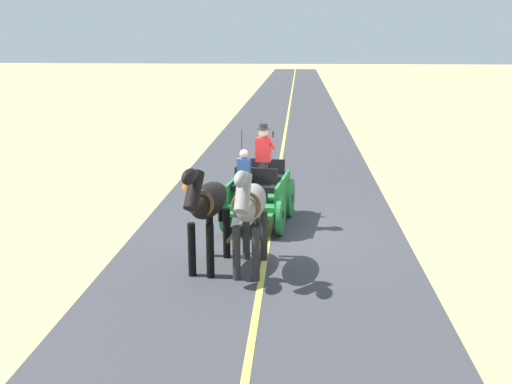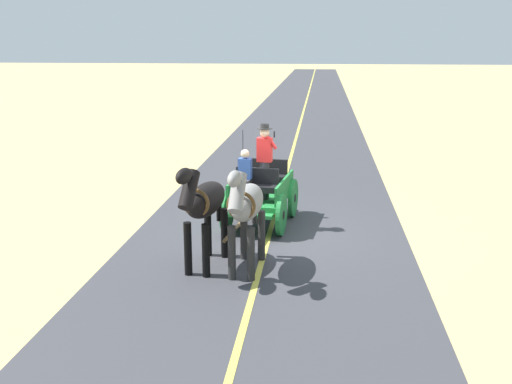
{
  "view_description": "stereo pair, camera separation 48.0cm",
  "coord_description": "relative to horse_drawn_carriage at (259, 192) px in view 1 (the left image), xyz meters",
  "views": [
    {
      "loc": [
        -0.65,
        13.3,
        4.38
      ],
      "look_at": [
        0.27,
        0.64,
        1.1
      ],
      "focal_mm": 41.42,
      "sensor_mm": 36.0,
      "label": 1
    },
    {
      "loc": [
        -1.12,
        13.26,
        4.38
      ],
      "look_at": [
        0.27,
        0.64,
        1.1
      ],
      "focal_mm": 41.42,
      "sensor_mm": 36.0,
      "label": 2
    }
  ],
  "objects": [
    {
      "name": "ground_plane",
      "position": [
        -0.28,
        0.47,
        -0.82
      ],
      "size": [
        200.0,
        200.0,
        0.0
      ],
      "primitive_type": "plane",
      "color": "tan"
    },
    {
      "name": "road_surface",
      "position": [
        -0.28,
        0.47,
        -0.81
      ],
      "size": [
        6.28,
        160.0,
        0.01
      ],
      "primitive_type": "cube",
      "color": "#38383D",
      "rests_on": "ground"
    },
    {
      "name": "road_centre_stripe",
      "position": [
        -0.28,
        0.47,
        -0.81
      ],
      "size": [
        0.12,
        160.0,
        0.0
      ],
      "primitive_type": "cube",
      "color": "#DBCC4C",
      "rests_on": "road_surface"
    },
    {
      "name": "horse_drawn_carriage",
      "position": [
        0.0,
        0.0,
        0.0
      ],
      "size": [
        1.7,
        4.51,
        2.5
      ],
      "color": "#1E7233",
      "rests_on": "ground"
    },
    {
      "name": "horse_near_side",
      "position": [
        -0.03,
        3.06,
        0.51
      ],
      "size": [
        0.68,
        2.14,
        2.21
      ],
      "color": "gray",
      "rests_on": "ground"
    },
    {
      "name": "horse_off_side",
      "position": [
        0.8,
        2.95,
        0.51
      ],
      "size": [
        0.81,
        2.15,
        2.21
      ],
      "color": "black",
      "rests_on": "ground"
    },
    {
      "name": "traffic_cone",
      "position": [
        2.42,
        -3.41,
        -0.57
      ],
      "size": [
        0.32,
        0.32,
        0.5
      ],
      "primitive_type": "cone",
      "color": "orange",
      "rests_on": "ground"
    }
  ]
}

